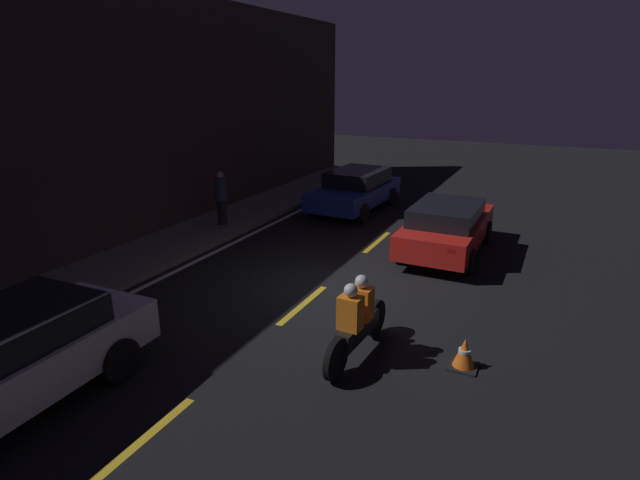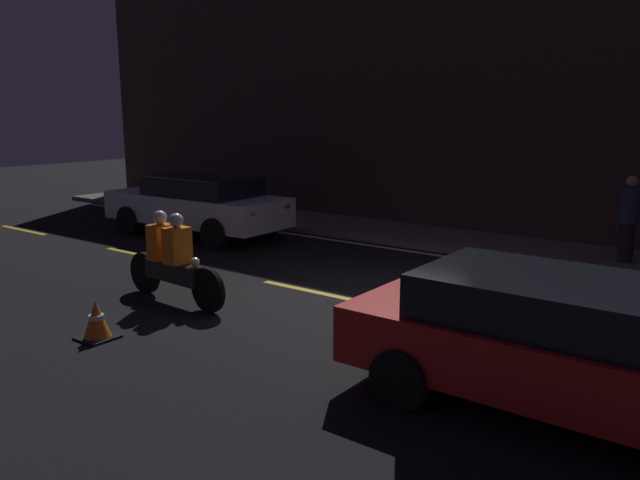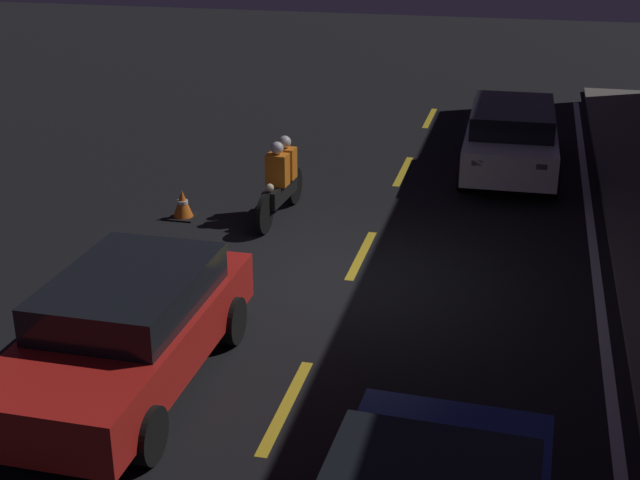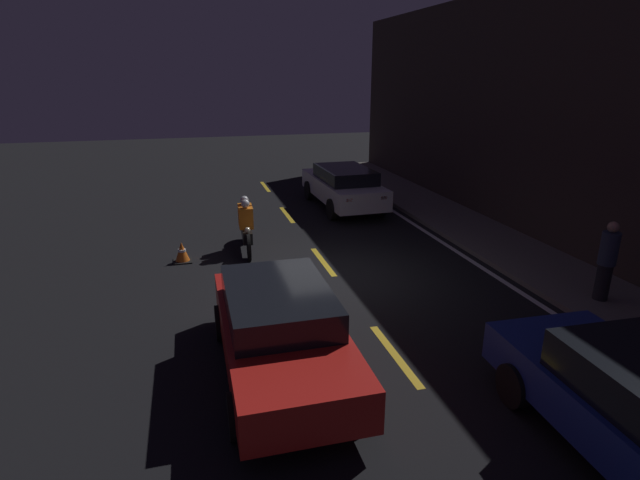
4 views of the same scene
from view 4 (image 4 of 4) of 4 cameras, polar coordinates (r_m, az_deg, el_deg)
ground_plane at (r=11.55m, az=1.67°, el=-4.19°), size 56.00×56.00×0.00m
raised_curb at (r=13.72m, az=21.90°, el=-1.59°), size 28.00×2.20×0.12m
building_front at (r=13.85m, az=27.82°, el=12.06°), size 28.00×0.30×6.80m
lane_dash_a at (r=20.92m, az=-6.28°, el=6.08°), size 2.00×0.14×0.01m
lane_dash_b at (r=16.61m, az=-3.80°, el=2.90°), size 2.00×0.14×0.01m
lane_dash_c at (r=12.44m, az=0.35°, el=-2.47°), size 2.00×0.14×0.01m
lane_dash_d at (r=8.62m, az=8.55°, el=-12.82°), size 2.00×0.14×0.01m
lane_solid_kerb at (r=12.99m, az=17.08°, el=-2.40°), size 25.20×0.14×0.01m
sedan_white at (r=17.35m, az=2.67°, el=6.24°), size 4.62×1.95×1.42m
taxi_red at (r=7.80m, az=-4.55°, el=-10.07°), size 4.22×1.89×1.35m
motorcycle at (r=13.23m, az=-8.45°, el=1.62°), size 2.24×0.40×1.41m
traffic_cone_near at (r=12.84m, az=-15.49°, el=-1.34°), size 0.45×0.45×0.51m
pedestrian at (r=11.37m, az=29.95°, el=-2.06°), size 0.34×0.34×1.63m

